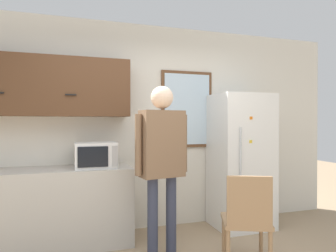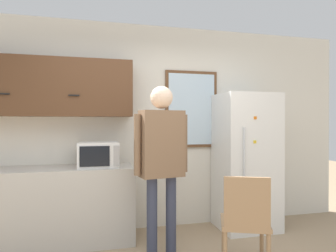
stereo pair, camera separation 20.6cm
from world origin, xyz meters
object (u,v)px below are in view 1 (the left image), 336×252
Objects in this scene: person at (162,152)px; refrigerator at (241,160)px; microwave at (96,155)px; chair at (247,217)px.

person and refrigerator have the same top height.
chair is (1.30, -1.11, -0.51)m from microwave.
microwave is 0.84m from person.
refrigerator is 1.32m from chair.
person is at bearing -40.88° from microwave.
chair is at bearing -118.57° from refrigerator.
refrigerator is (1.27, 0.56, -0.21)m from person.
chair is at bearing -40.36° from microwave.
refrigerator is at bearing 13.91° from person.
person reaches higher than microwave.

